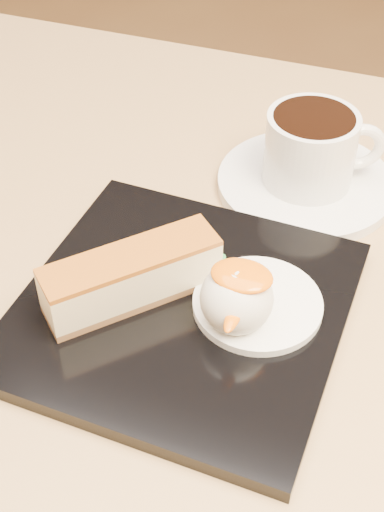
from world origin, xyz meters
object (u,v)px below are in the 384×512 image
at_px(coffee_cup, 313,148).
at_px(saucer, 305,184).
at_px(dessert_plate, 182,310).
at_px(cheesecake, 132,276).
at_px(table, 154,442).
at_px(ice_cream_scoop, 237,298).

bearing_deg(coffee_cup, saucer, 180.00).
height_order(dessert_plate, cheesecake, cheesecake).
bearing_deg(table, ice_cream_scoop, 7.65).
height_order(table, dessert_plate, dessert_plate).
xyz_separation_m(cheesecake, ice_cream_scoop, (0.07, 0.00, 0.00)).
xyz_separation_m(dessert_plate, ice_cream_scoop, (0.04, -0.00, 0.03)).
distance_m(cheesecake, saucer, 0.20).
xyz_separation_m(dessert_plate, cheesecake, (-0.04, -0.00, 0.03)).
relative_size(dessert_plate, cheesecake, 1.94).
height_order(dessert_plate, coffee_cup, coffee_cup).
distance_m(table, dessert_plate, 0.16).
bearing_deg(table, coffee_cup, 68.87).
xyz_separation_m(table, saucer, (0.07, 0.19, 0.16)).
bearing_deg(ice_cream_scoop, saucer, 87.39).
relative_size(dessert_plate, coffee_cup, 2.27).
xyz_separation_m(table, coffee_cup, (0.07, 0.19, 0.20)).
relative_size(cheesecake, saucer, 0.76).
bearing_deg(ice_cream_scoop, dessert_plate, 172.87).
height_order(cheesecake, saucer, cheesecake).
xyz_separation_m(cheesecake, coffee_cup, (0.08, 0.18, 0.01)).
xyz_separation_m(cheesecake, saucer, (0.08, 0.18, -0.03)).
height_order(table, ice_cream_scoop, ice_cream_scoop).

